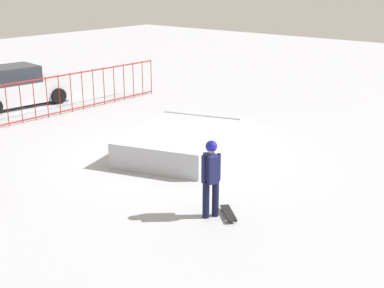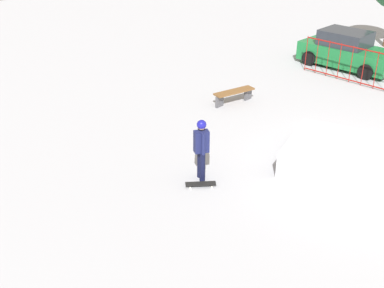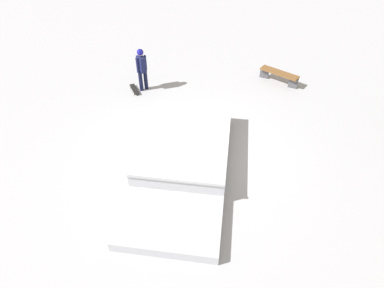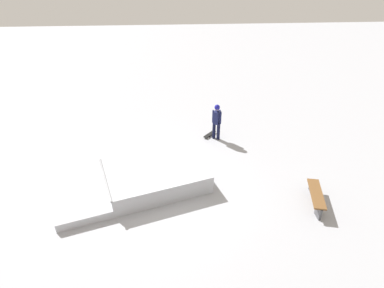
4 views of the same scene
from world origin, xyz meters
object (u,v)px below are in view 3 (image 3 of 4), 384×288
Objects in this scene: skater at (142,67)px; skate_ramp at (183,157)px; skateboard at (134,89)px; park_bench at (279,75)px.

skate_ramp is at bearing 166.03° from skater.
park_bench is (-3.10, 5.03, 0.28)m from skateboard.
skater is 1.05× the size of park_bench.
skateboard is at bearing -146.08° from skate_ramp.
skater is at bearing -150.84° from skate_ramp.
park_bench is at bearing -107.07° from skateboard.
skateboard is 0.44× the size of park_bench.
skater is 1.01m from skateboard.
park_bench reaches higher than skateboard.
skater reaches higher than park_bench.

